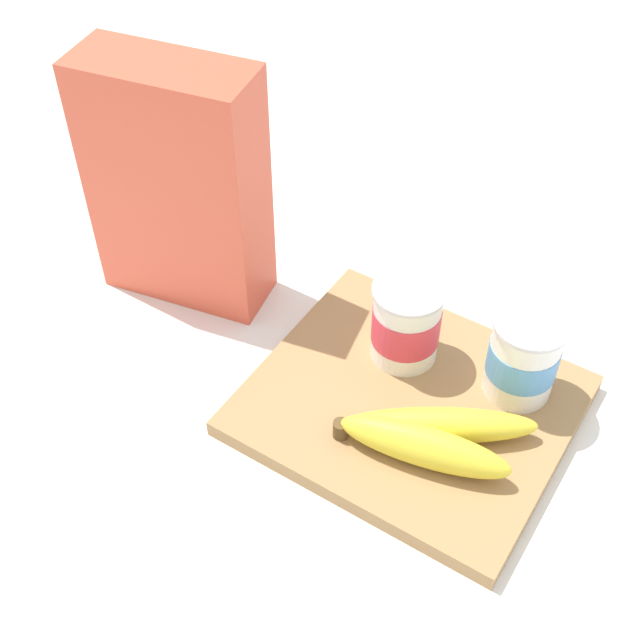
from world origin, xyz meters
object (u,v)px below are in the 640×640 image
at_px(cutting_board, 409,405).
at_px(banana_bunch, 431,436).
at_px(yogurt_cup_front, 406,322).
at_px(yogurt_cup_back, 523,356).
at_px(cereal_box, 177,185).

xyz_separation_m(cutting_board, banana_bunch, (0.04, -0.04, 0.03)).
relative_size(yogurt_cup_front, yogurt_cup_back, 0.97).
distance_m(cutting_board, banana_bunch, 0.06).
bearing_deg(yogurt_cup_front, banana_bunch, -49.79).
relative_size(cutting_board, cereal_box, 1.09).
xyz_separation_m(cereal_box, yogurt_cup_front, (0.25, 0.02, -0.07)).
bearing_deg(cereal_box, yogurt_cup_front, 173.27).
bearing_deg(cereal_box, yogurt_cup_back, 174.81).
bearing_deg(yogurt_cup_front, cutting_board, -54.87).
height_order(cutting_board, banana_bunch, banana_bunch).
height_order(cereal_box, yogurt_cup_front, cereal_box).
xyz_separation_m(yogurt_cup_back, banana_bunch, (-0.04, -0.11, -0.03)).
distance_m(yogurt_cup_front, banana_bunch, 0.12).
bearing_deg(yogurt_cup_back, yogurt_cup_front, -170.60).
bearing_deg(banana_bunch, yogurt_cup_back, 71.21).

